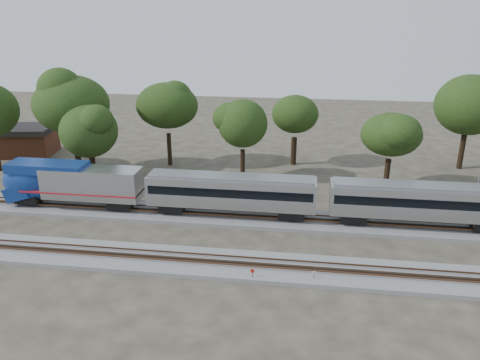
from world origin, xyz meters
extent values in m
plane|color=#383328|center=(0.00, 0.00, 0.00)|extent=(160.00, 160.00, 0.00)
cube|color=slate|center=(0.00, 6.00, 0.20)|extent=(160.00, 5.00, 0.40)
cube|color=brown|center=(0.00, 5.28, 0.66)|extent=(160.00, 0.08, 0.15)
cube|color=brown|center=(0.00, 6.72, 0.66)|extent=(160.00, 0.08, 0.15)
cube|color=slate|center=(0.00, -4.00, 0.20)|extent=(160.00, 5.00, 0.40)
cube|color=brown|center=(0.00, -4.72, 0.66)|extent=(160.00, 0.08, 0.15)
cube|color=brown|center=(0.00, -3.28, 0.66)|extent=(160.00, 0.08, 0.15)
cube|color=#ACAEB3|center=(-16.66, 6.00, 3.37)|extent=(10.97, 3.10, 3.42)
ellipsoid|color=navy|center=(-24.53, 6.00, 3.11)|extent=(5.59, 3.23, 4.76)
cube|color=navy|center=(-21.73, 6.00, 4.97)|extent=(8.80, 3.04, 1.03)
cube|color=black|center=(-24.01, 6.00, 4.15)|extent=(0.46, 2.38, 1.35)
cube|color=maroon|center=(-17.91, 6.00, 2.49)|extent=(13.45, 3.14, 0.19)
cube|color=black|center=(-24.37, 6.00, 1.20)|extent=(2.69, 2.28, 0.93)
cube|color=black|center=(-13.51, 6.00, 1.20)|extent=(2.69, 2.28, 0.93)
cube|color=#ACAEB3|center=(-1.06, 6.00, 3.21)|extent=(18.01, 3.10, 3.10)
cube|color=black|center=(-1.06, 6.00, 3.52)|extent=(17.39, 3.15, 0.93)
cube|color=gray|center=(-1.06, 6.00, 4.82)|extent=(17.59, 2.48, 0.36)
cube|color=black|center=(-7.58, 6.00, 1.20)|extent=(2.69, 2.28, 0.93)
cube|color=black|center=(5.46, 6.00, 1.20)|extent=(2.69, 2.28, 0.93)
cube|color=#ACAEB3|center=(18.37, 6.00, 3.21)|extent=(18.01, 3.10, 3.10)
cube|color=black|center=(18.37, 6.00, 3.52)|extent=(17.39, 3.15, 0.93)
cube|color=gray|center=(18.37, 6.00, 4.82)|extent=(17.59, 2.48, 0.36)
cube|color=black|center=(11.85, 6.00, 1.20)|extent=(2.69, 2.28, 0.93)
cylinder|color=#512D19|center=(2.63, -6.00, 0.51)|extent=(0.07, 0.07, 1.02)
cylinder|color=red|center=(2.63, -6.00, 0.96)|extent=(0.36, 0.08, 0.36)
cylinder|color=#512D19|center=(7.75, -5.49, 0.47)|extent=(0.06, 0.06, 0.95)
cylinder|color=silver|center=(7.75, -5.49, 0.90)|extent=(0.34, 0.06, 0.34)
cube|color=#512D19|center=(5.71, -5.54, 0.15)|extent=(0.56, 0.41, 0.30)
cube|color=gray|center=(25.05, 9.50, 4.51)|extent=(0.35, 0.35, 9.01)
cube|color=brown|center=(-36.93, 25.35, 1.80)|extent=(9.91, 7.67, 3.60)
cube|color=black|center=(-36.93, 25.35, 4.01)|extent=(10.14, 7.90, 0.81)
cylinder|color=black|center=(-24.44, 18.20, 2.58)|extent=(0.70, 0.70, 5.16)
ellipsoid|color=black|center=(-24.44, 18.20, 9.59)|extent=(9.74, 9.74, 8.28)
cylinder|color=black|center=(-20.75, 14.87, 1.86)|extent=(0.70, 0.70, 3.72)
ellipsoid|color=black|center=(-20.75, 14.87, 6.92)|extent=(7.02, 7.02, 5.97)
cylinder|color=black|center=(-12.86, 23.29, 2.35)|extent=(0.70, 0.70, 4.71)
ellipsoid|color=black|center=(-12.86, 23.29, 8.74)|extent=(8.87, 8.87, 7.54)
cylinder|color=black|center=(-1.50, 18.61, 2.06)|extent=(0.70, 0.70, 4.11)
ellipsoid|color=black|center=(-1.50, 18.61, 7.64)|extent=(7.76, 7.76, 6.59)
cylinder|color=black|center=(5.02, 26.09, 2.01)|extent=(0.70, 0.70, 4.02)
ellipsoid|color=black|center=(5.02, 26.09, 7.47)|extent=(7.58, 7.58, 6.45)
cylinder|color=black|center=(17.07, 18.27, 1.87)|extent=(0.70, 0.70, 3.73)
ellipsoid|color=black|center=(17.07, 18.27, 6.93)|extent=(7.04, 7.04, 5.98)
cylinder|color=black|center=(28.65, 27.48, 2.46)|extent=(0.70, 0.70, 4.92)
ellipsoid|color=black|center=(28.65, 27.48, 9.14)|extent=(9.28, 9.28, 7.89)
camera|label=1|loc=(6.32, -39.82, 21.56)|focal=35.00mm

